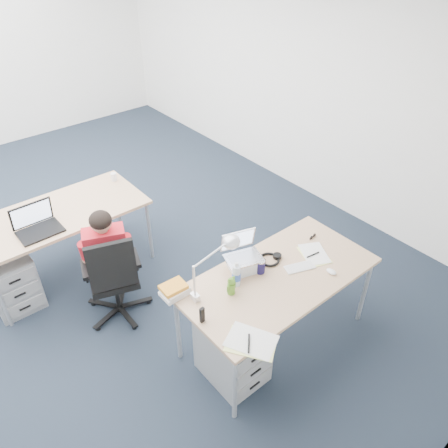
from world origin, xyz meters
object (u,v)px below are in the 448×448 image
at_px(water_bottle, 236,274).
at_px(desk_lamp, 209,269).
at_px(desk_near, 278,280).
at_px(book_stack, 174,290).
at_px(far_cup, 114,177).
at_px(sunglasses, 313,237).
at_px(wireless_keyboard, 300,267).
at_px(can_koozie, 260,266).
at_px(drawer_pedestal_near, 233,350).
at_px(headphones, 269,259).
at_px(silver_laptop, 244,254).
at_px(drawer_pedestal_far, 11,280).
at_px(desk_far, 59,216).
at_px(cordless_phone, 202,315).
at_px(office_chair, 116,292).
at_px(computer_mouse, 331,272).
at_px(dark_laptop, 37,220).
at_px(bear_figurine, 231,285).

relative_size(water_bottle, desk_lamp, 0.49).
distance_m(desk_near, book_stack, 0.83).
height_order(book_stack, far_cup, book_stack).
relative_size(sunglasses, desk_lamp, 0.20).
bearing_deg(wireless_keyboard, water_bottle, -178.80).
height_order(can_koozie, book_stack, can_koozie).
bearing_deg(drawer_pedestal_near, headphones, 21.26).
bearing_deg(wireless_keyboard, silver_laptop, 162.77).
relative_size(drawer_pedestal_near, drawer_pedestal_far, 1.00).
height_order(drawer_pedestal_near, silver_laptop, silver_laptop).
distance_m(desk_near, can_koozie, 0.18).
relative_size(wireless_keyboard, water_bottle, 1.13).
bearing_deg(water_bottle, desk_far, 110.06).
height_order(cordless_phone, far_cup, cordless_phone).
distance_m(wireless_keyboard, can_koozie, 0.33).
height_order(desk_far, cordless_phone, cordless_phone).
relative_size(headphones, water_bottle, 1.04).
distance_m(can_koozie, desk_lamp, 0.48).
distance_m(office_chair, far_cup, 1.31).
height_order(silver_laptop, computer_mouse, silver_laptop).
distance_m(cordless_phone, far_cup, 2.20).
relative_size(book_stack, dark_laptop, 0.54).
relative_size(wireless_keyboard, cordless_phone, 1.89).
bearing_deg(cordless_phone, book_stack, 85.45).
distance_m(book_stack, sunglasses, 1.34).
height_order(headphones, bear_figurine, bear_figurine).
bearing_deg(office_chair, dark_laptop, 136.52).
bearing_deg(computer_mouse, drawer_pedestal_near, 165.80).
relative_size(computer_mouse, water_bottle, 0.40).
xyz_separation_m(silver_laptop, sunglasses, (0.74, -0.08, -0.14)).
xyz_separation_m(office_chair, desk_lamp, (0.37, -0.90, 0.68)).
bearing_deg(can_koozie, water_bottle, 176.53).
height_order(drawer_pedestal_far, desk_lamp, desk_lamp).
bearing_deg(far_cup, headphones, -79.79).
distance_m(desk_far, water_bottle, 1.94).
relative_size(drawer_pedestal_near, far_cup, 6.42).
xyz_separation_m(drawer_pedestal_far, sunglasses, (2.16, -1.72, 0.47)).
bearing_deg(computer_mouse, wireless_keyboard, 124.00).
xyz_separation_m(silver_laptop, water_bottle, (-0.16, -0.10, -0.04)).
xyz_separation_m(drawer_pedestal_far, water_bottle, (1.26, -1.73, 0.56)).
height_order(bear_figurine, cordless_phone, bear_figurine).
distance_m(drawer_pedestal_near, sunglasses, 1.20).
distance_m(office_chair, dark_laptop, 0.93).
relative_size(computer_mouse, cordless_phone, 0.67).
height_order(computer_mouse, can_koozie, can_koozie).
relative_size(drawer_pedestal_near, computer_mouse, 6.34).
bearing_deg(silver_laptop, can_koozie, -36.78).
bearing_deg(sunglasses, can_koozie, 175.35).
distance_m(desk_near, drawer_pedestal_far, 2.49).
height_order(drawer_pedestal_far, water_bottle, water_bottle).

